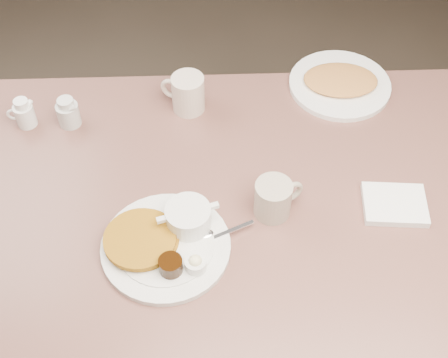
{
  "coord_description": "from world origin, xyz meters",
  "views": [
    {
      "loc": [
        -0.03,
        -0.85,
        1.87
      ],
      "look_at": [
        0.0,
        0.02,
        0.82
      ],
      "focal_mm": 49.4,
      "sensor_mm": 36.0,
      "label": 1
    }
  ],
  "objects_px": {
    "coffee_mug_far": "(187,93)",
    "creamer_right": "(68,112)",
    "coffee_mug_near": "(274,198)",
    "hash_plate": "(340,83)",
    "main_plate": "(167,239)",
    "creamer_left": "(24,113)",
    "diner_table": "(224,246)"
  },
  "relations": [
    {
      "from": "coffee_mug_far",
      "to": "creamer_right",
      "type": "height_order",
      "value": "coffee_mug_far"
    },
    {
      "from": "coffee_mug_far",
      "to": "creamer_right",
      "type": "xyz_separation_m",
      "value": [
        -0.3,
        -0.05,
        -0.01
      ]
    },
    {
      "from": "coffee_mug_near",
      "to": "hash_plate",
      "type": "distance_m",
      "value": 0.46
    },
    {
      "from": "creamer_right",
      "to": "main_plate",
      "type": "bearing_deg",
      "value": -56.04
    },
    {
      "from": "hash_plate",
      "to": "coffee_mug_near",
      "type": "bearing_deg",
      "value": -117.72
    },
    {
      "from": "coffee_mug_near",
      "to": "creamer_left",
      "type": "relative_size",
      "value": 1.59
    },
    {
      "from": "creamer_left",
      "to": "hash_plate",
      "type": "bearing_deg",
      "value": 7.77
    },
    {
      "from": "coffee_mug_near",
      "to": "hash_plate",
      "type": "xyz_separation_m",
      "value": [
        0.21,
        0.41,
        -0.03
      ]
    },
    {
      "from": "hash_plate",
      "to": "coffee_mug_far",
      "type": "bearing_deg",
      "value": -170.84
    },
    {
      "from": "creamer_right",
      "to": "hash_plate",
      "type": "height_order",
      "value": "creamer_right"
    },
    {
      "from": "coffee_mug_far",
      "to": "diner_table",
      "type": "bearing_deg",
      "value": -75.47
    },
    {
      "from": "coffee_mug_far",
      "to": "creamer_left",
      "type": "xyz_separation_m",
      "value": [
        -0.41,
        -0.05,
        -0.01
      ]
    },
    {
      "from": "diner_table",
      "to": "creamer_left",
      "type": "bearing_deg",
      "value": 150.62
    },
    {
      "from": "diner_table",
      "to": "coffee_mug_near",
      "type": "xyz_separation_m",
      "value": [
        0.11,
        -0.02,
        0.22
      ]
    },
    {
      "from": "creamer_left",
      "to": "main_plate",
      "type": "bearing_deg",
      "value": -46.18
    },
    {
      "from": "coffee_mug_near",
      "to": "diner_table",
      "type": "bearing_deg",
      "value": 170.1
    },
    {
      "from": "main_plate",
      "to": "hash_plate",
      "type": "xyz_separation_m",
      "value": [
        0.45,
        0.49,
        -0.01
      ]
    },
    {
      "from": "diner_table",
      "to": "creamer_left",
      "type": "relative_size",
      "value": 18.75
    },
    {
      "from": "main_plate",
      "to": "creamer_right",
      "type": "distance_m",
      "value": 0.46
    },
    {
      "from": "main_plate",
      "to": "creamer_right",
      "type": "relative_size",
      "value": 4.6
    },
    {
      "from": "main_plate",
      "to": "creamer_right",
      "type": "bearing_deg",
      "value": 123.96
    },
    {
      "from": "diner_table",
      "to": "coffee_mug_far",
      "type": "bearing_deg",
      "value": 104.53
    },
    {
      "from": "main_plate",
      "to": "hash_plate",
      "type": "distance_m",
      "value": 0.67
    },
    {
      "from": "creamer_left",
      "to": "diner_table",
      "type": "bearing_deg",
      "value": -29.38
    },
    {
      "from": "coffee_mug_far",
      "to": "hash_plate",
      "type": "bearing_deg",
      "value": 9.16
    },
    {
      "from": "diner_table",
      "to": "creamer_right",
      "type": "height_order",
      "value": "creamer_right"
    },
    {
      "from": "diner_table",
      "to": "hash_plate",
      "type": "bearing_deg",
      "value": 50.21
    },
    {
      "from": "coffee_mug_near",
      "to": "coffee_mug_far",
      "type": "height_order",
      "value": "coffee_mug_far"
    },
    {
      "from": "creamer_right",
      "to": "creamer_left",
      "type": "bearing_deg",
      "value": 179.88
    },
    {
      "from": "main_plate",
      "to": "coffee_mug_far",
      "type": "bearing_deg",
      "value": 84.21
    },
    {
      "from": "main_plate",
      "to": "coffee_mug_near",
      "type": "relative_size",
      "value": 2.9
    },
    {
      "from": "creamer_left",
      "to": "coffee_mug_far",
      "type": "bearing_deg",
      "value": 6.37
    }
  ]
}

